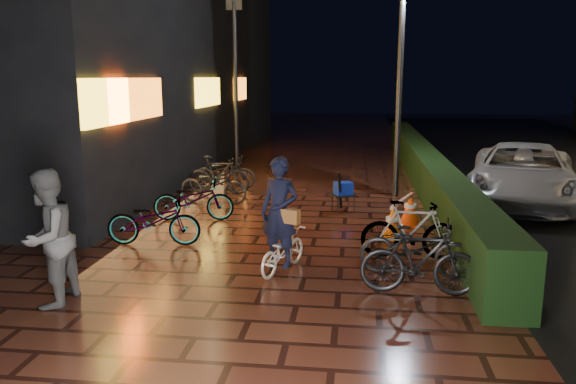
# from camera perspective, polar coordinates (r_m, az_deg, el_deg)

# --- Properties ---
(ground) EXTENTS (80.00, 80.00, 0.00)m
(ground) POSITION_cam_1_polar(r_m,az_deg,el_deg) (9.44, -1.44, -7.38)
(ground) COLOR #381911
(ground) RESTS_ON ground
(hedge) EXTENTS (0.70, 20.00, 1.00)m
(hedge) POSITION_cam_1_polar(r_m,az_deg,el_deg) (17.14, 13.56, 2.66)
(hedge) COLOR black
(hedge) RESTS_ON ground
(bystander_person) EXTENTS (0.76, 0.95, 1.89)m
(bystander_person) POSITION_cam_1_polar(r_m,az_deg,el_deg) (8.23, -23.27, -4.35)
(bystander_person) COLOR #515153
(bystander_person) RESTS_ON ground
(van) EXTENTS (3.66, 5.68, 1.46)m
(van) POSITION_cam_1_polar(r_m,az_deg,el_deg) (14.92, 22.74, 1.69)
(van) COLOR #ABAAAF
(van) RESTS_ON ground
(storefront_block) EXTENTS (12.09, 22.00, 9.00)m
(storefront_block) POSITION_cam_1_polar(r_m,az_deg,el_deg) (23.07, -21.70, 14.37)
(storefront_block) COLOR black
(storefront_block) RESTS_ON ground
(lamp_post_hedge) EXTENTS (0.53, 0.25, 5.56)m
(lamp_post_hedge) POSITION_cam_1_polar(r_m,az_deg,el_deg) (14.64, 11.29, 11.33)
(lamp_post_hedge) COLOR black
(lamp_post_hedge) RESTS_ON ground
(lamp_post_sf) EXTENTS (0.53, 0.15, 5.53)m
(lamp_post_sf) POSITION_cam_1_polar(r_m,az_deg,el_deg) (18.73, -5.36, 11.47)
(lamp_post_sf) COLOR black
(lamp_post_sf) RESTS_ON ground
(cyclist) EXTENTS (0.91, 1.38, 1.87)m
(cyclist) POSITION_cam_1_polar(r_m,az_deg,el_deg) (8.90, -0.72, -3.89)
(cyclist) COLOR white
(cyclist) RESTS_ON ground
(traffic_barrier) EXTENTS (0.92, 1.67, 0.69)m
(traffic_barrier) POSITION_cam_1_polar(r_m,az_deg,el_deg) (11.50, 11.50, -2.36)
(traffic_barrier) COLOR orange
(traffic_barrier) RESTS_ON ground
(cart_assembly) EXTENTS (0.65, 0.71, 0.99)m
(cart_assembly) POSITION_cam_1_polar(r_m,az_deg,el_deg) (13.04, 5.62, 0.21)
(cart_assembly) COLOR black
(cart_assembly) RESTS_ON ground
(parked_bikes_storefront) EXTENTS (2.01, 6.11, 1.02)m
(parked_bikes_storefront) POSITION_cam_1_polar(r_m,az_deg,el_deg) (13.50, -8.56, 0.36)
(parked_bikes_storefront) COLOR black
(parked_bikes_storefront) RESTS_ON ground
(parked_bikes_hedge) EXTENTS (1.80, 2.12, 1.02)m
(parked_bikes_hedge) POSITION_cam_1_polar(r_m,az_deg,el_deg) (9.03, 12.81, -5.29)
(parked_bikes_hedge) COLOR black
(parked_bikes_hedge) RESTS_ON ground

